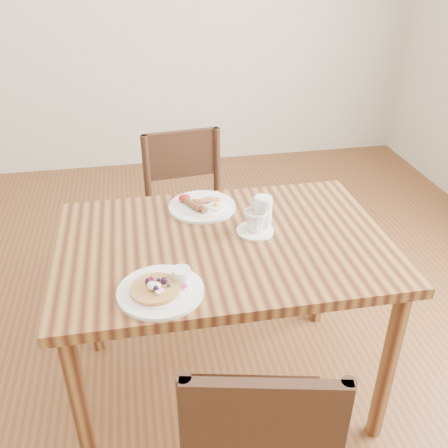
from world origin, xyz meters
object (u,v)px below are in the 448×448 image
pancake_plate (162,289)px  breakfast_plate (201,206)px  chair_far (190,214)px  water_glass (263,213)px  dining_table (224,263)px  teacup_saucer (255,222)px  chair_near (258,442)px

pancake_plate → breakfast_plate: (0.20, 0.52, -0.00)m
chair_far → water_glass: (0.21, -0.61, 0.32)m
dining_table → breakfast_plate: (-0.05, 0.26, 0.11)m
chair_far → dining_table: bearing=88.1°
teacup_saucer → water_glass: 0.05m
chair_near → chair_far: (-0.02, 1.32, 0.00)m
dining_table → chair_far: 0.70m
teacup_saucer → chair_near: bearing=-102.4°
chair_near → teacup_saucer: (0.15, 0.69, 0.30)m
breakfast_plate → teacup_saucer: 0.28m
chair_near → water_glass: 0.80m
breakfast_plate → water_glass: 0.29m
chair_far → water_glass: size_ratio=6.90×
chair_near → water_glass: bearing=87.8°
breakfast_plate → chair_far: bearing=90.4°
breakfast_plate → water_glass: bearing=-43.7°
chair_near → teacup_saucer: size_ratio=6.29×
pancake_plate → teacup_saucer: (0.37, 0.30, 0.03)m
pancake_plate → teacup_saucer: bearing=38.8°
chair_near → breakfast_plate: chair_near is taller
chair_far → teacup_saucer: (0.17, -0.64, 0.30)m
pancake_plate → dining_table: bearing=46.4°
chair_near → pancake_plate: (-0.22, 0.39, 0.27)m
chair_near → pancake_plate: size_ratio=3.26×
breakfast_plate → pancake_plate: bearing=-111.1°
dining_table → breakfast_plate: breakfast_plate is taller
chair_far → breakfast_plate: bearing=84.3°
chair_near → teacup_saucer: bearing=89.9°
pancake_plate → water_glass: water_glass is taller
teacup_saucer → pancake_plate: bearing=-141.2°
chair_near → teacup_saucer: 0.76m
chair_far → teacup_saucer: size_ratio=6.29×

